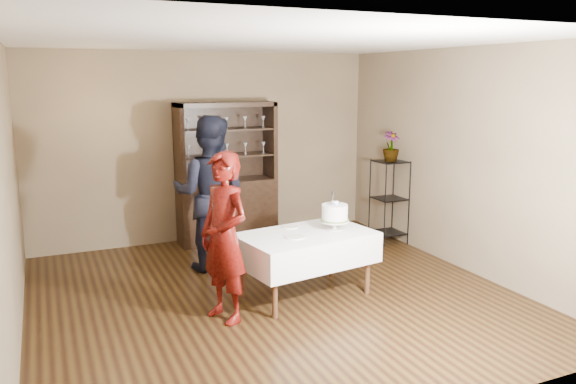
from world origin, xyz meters
The scene contains 14 objects.
floor centered at (0.00, 0.00, 0.00)m, with size 5.00×5.00×0.00m, color black.
ceiling centered at (0.00, 0.00, 2.70)m, with size 5.00×5.00×0.00m, color white.
back_wall centered at (0.00, 2.50, 1.35)m, with size 5.00×0.02×2.70m, color brown.
wall_left centered at (-2.50, 0.00, 1.35)m, with size 0.02×5.00×2.70m, color brown.
wall_right centered at (2.50, 0.00, 1.35)m, with size 0.02×5.00×2.70m, color brown.
china_hutch centered at (0.20, 2.25, 0.66)m, with size 1.40×0.48×2.00m.
plant_etagere centered at (2.28, 1.20, 0.65)m, with size 0.42×0.42×1.20m.
cake_table centered at (0.32, -0.13, 0.54)m, with size 1.53×1.08×0.70m.
woman centered at (-0.66, -0.36, 0.83)m, with size 0.61×0.40×1.66m, color #370705.
man centered at (-0.36, 1.14, 0.95)m, with size 0.92×0.72×1.90m, color black.
cake centered at (0.68, -0.12, 0.88)m, with size 0.32×0.32×0.44m.
plate_near centered at (0.14, -0.24, 0.71)m, with size 0.20×0.20×0.01m, color silver.
plate_far centered at (0.26, 0.15, 0.71)m, with size 0.18×0.18×0.01m, color silver.
potted_plant centered at (2.26, 1.18, 1.39)m, with size 0.23×0.23×0.41m, color #557538.
Camera 1 is at (-2.19, -5.35, 2.33)m, focal length 35.00 mm.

